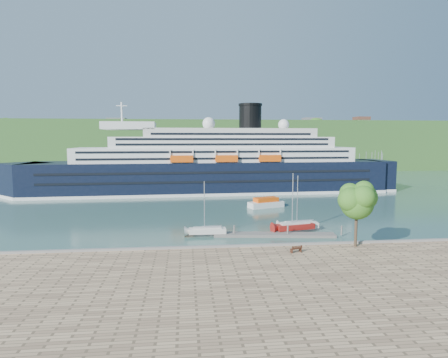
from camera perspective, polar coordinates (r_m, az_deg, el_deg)
ground at (r=52.04m, az=7.27°, el=-11.07°), size 400.00×400.00×0.00m
far_hillside at (r=193.75m, az=-2.50°, el=5.15°), size 400.00×50.00×24.00m
quay_coping at (r=51.53m, az=7.33°, el=-9.91°), size 220.00×0.50×0.30m
cruise_ship at (r=106.58m, az=-2.32°, el=4.71°), size 113.57×20.58×25.39m
park_bench at (r=49.09m, az=10.91°, el=-10.36°), size 1.68×1.04×1.00m
promenade_tree at (r=52.79m, az=19.55°, el=-4.66°), size 5.78×5.78×9.57m
floating_pontoon at (r=60.47m, az=7.67°, el=-8.41°), size 19.21×4.66×0.42m
sailboat_white_near at (r=59.11m, az=-2.56°, el=-4.76°), size 6.46×1.81×8.34m
sailboat_red at (r=62.57m, az=10.80°, el=-3.80°), size 7.47×3.44×9.32m
sailboat_white_far at (r=64.03m, az=11.51°, el=-3.81°), size 6.93×2.20×8.85m
tender_launch at (r=84.76m, az=6.41°, el=-3.55°), size 8.61×5.32×2.25m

